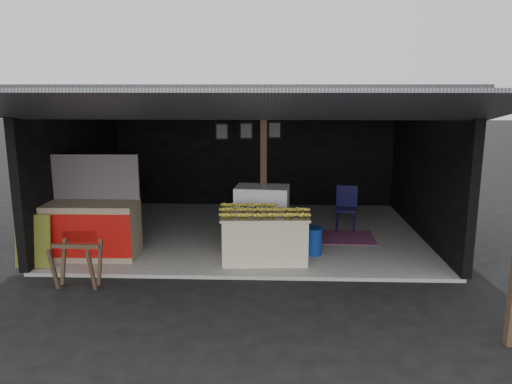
{
  "coord_description": "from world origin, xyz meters",
  "views": [
    {
      "loc": [
        0.52,
        -7.4,
        2.98
      ],
      "look_at": [
        0.17,
        1.52,
        1.1
      ],
      "focal_mm": 35.0,
      "sensor_mm": 36.0,
      "label": 1
    }
  ],
  "objects_px": {
    "sawhorse": "(77,261)",
    "plastic_chair": "(346,204)",
    "banana_table": "(264,237)",
    "white_crate": "(262,215)",
    "neighbor_stall": "(88,227)",
    "water_barrel": "(313,242)"
  },
  "relations": [
    {
      "from": "neighbor_stall",
      "to": "water_barrel",
      "type": "bearing_deg",
      "value": 2.7
    },
    {
      "from": "water_barrel",
      "to": "white_crate",
      "type": "bearing_deg",
      "value": 144.65
    },
    {
      "from": "banana_table",
      "to": "water_barrel",
      "type": "bearing_deg",
      "value": 16.96
    },
    {
      "from": "water_barrel",
      "to": "plastic_chair",
      "type": "distance_m",
      "value": 1.85
    },
    {
      "from": "sawhorse",
      "to": "plastic_chair",
      "type": "xyz_separation_m",
      "value": [
        4.44,
        3.17,
        0.16
      ]
    },
    {
      "from": "neighbor_stall",
      "to": "plastic_chair",
      "type": "distance_m",
      "value": 5.11
    },
    {
      "from": "neighbor_stall",
      "to": "sawhorse",
      "type": "bearing_deg",
      "value": -77.82
    },
    {
      "from": "banana_table",
      "to": "white_crate",
      "type": "relative_size",
      "value": 1.39
    },
    {
      "from": "banana_table",
      "to": "white_crate",
      "type": "xyz_separation_m",
      "value": [
        -0.07,
        0.97,
        0.14
      ]
    },
    {
      "from": "banana_table",
      "to": "plastic_chair",
      "type": "bearing_deg",
      "value": 46.28
    },
    {
      "from": "plastic_chair",
      "to": "neighbor_stall",
      "type": "bearing_deg",
      "value": -147.85
    },
    {
      "from": "banana_table",
      "to": "white_crate",
      "type": "distance_m",
      "value": 0.98
    },
    {
      "from": "banana_table",
      "to": "sawhorse",
      "type": "xyz_separation_m",
      "value": [
        -2.78,
        -1.22,
        -0.03
      ]
    },
    {
      "from": "white_crate",
      "to": "plastic_chair",
      "type": "bearing_deg",
      "value": 35.13
    },
    {
      "from": "white_crate",
      "to": "banana_table",
      "type": "bearing_deg",
      "value": -80.46
    },
    {
      "from": "sawhorse",
      "to": "plastic_chair",
      "type": "relative_size",
      "value": 0.79
    },
    {
      "from": "banana_table",
      "to": "sawhorse",
      "type": "height_order",
      "value": "banana_table"
    },
    {
      "from": "banana_table",
      "to": "neighbor_stall",
      "type": "xyz_separation_m",
      "value": [
        -3.08,
        0.06,
        0.12
      ]
    },
    {
      "from": "white_crate",
      "to": "neighbor_stall",
      "type": "bearing_deg",
      "value": -157.55
    },
    {
      "from": "white_crate",
      "to": "water_barrel",
      "type": "height_order",
      "value": "white_crate"
    },
    {
      "from": "banana_table",
      "to": "plastic_chair",
      "type": "height_order",
      "value": "plastic_chair"
    },
    {
      "from": "banana_table",
      "to": "neighbor_stall",
      "type": "relative_size",
      "value": 0.86
    }
  ]
}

